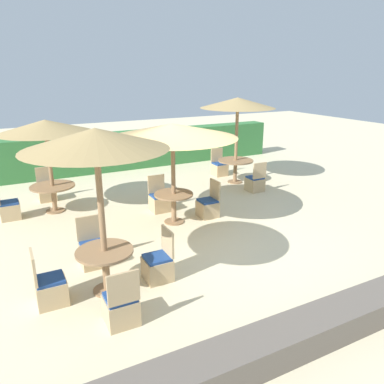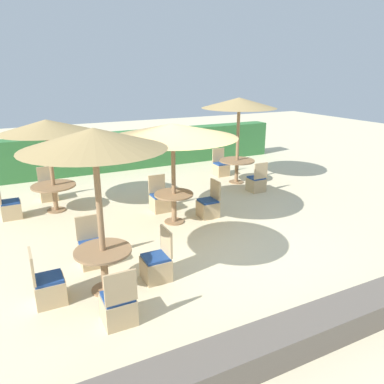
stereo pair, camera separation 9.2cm
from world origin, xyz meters
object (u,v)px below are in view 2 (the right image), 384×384
(round_table_front_left, at_px, (104,260))
(patio_chair_front_left_west, at_px, (49,288))
(parasol_front_left, at_px, (94,140))
(patio_chair_front_left_south, at_px, (119,307))
(patio_chair_front_left_north, at_px, (92,252))
(patio_chair_back_right_south, at_px, (256,183))
(patio_chair_back_left_west, at_px, (10,208))
(patio_chair_center_east, at_px, (209,207))
(round_table_center, at_px, (174,201))
(parasol_back_right, at_px, (239,103))
(round_table_back_right, at_px, (237,164))
(patio_chair_front_left_east, at_px, (157,265))
(patio_chair_center_north, at_px, (160,201))
(parasol_back_left, at_px, (46,127))
(patio_chair_back_right_north, at_px, (221,168))
(parasol_center, at_px, (173,131))
(round_table_back_left, at_px, (54,190))
(patio_chair_back_left_north, at_px, (48,191))

(round_table_front_left, relative_size, patio_chair_front_left_west, 1.01)
(parasol_front_left, bearing_deg, patio_chair_front_left_south, -92.15)
(patio_chair_front_left_north, bearing_deg, patio_chair_back_right_south, -157.12)
(patio_chair_back_left_west, bearing_deg, patio_chair_center_east, 64.51)
(patio_chair_front_left_west, height_order, patio_chair_back_left_west, same)
(patio_chair_front_left_west, relative_size, patio_chair_center_east, 1.00)
(parasol_front_left, distance_m, patio_chair_center_east, 4.47)
(patio_chair_back_right_south, bearing_deg, round_table_center, -161.03)
(patio_chair_front_left_west, bearing_deg, parasol_back_right, 124.22)
(parasol_back_right, height_order, round_table_center, parasol_back_right)
(round_table_back_right, relative_size, patio_chair_back_right_south, 1.23)
(parasol_front_left, relative_size, patio_chair_front_left_east, 2.95)
(patio_chair_center_north, bearing_deg, parasol_back_left, -26.28)
(patio_chair_back_right_north, bearing_deg, patio_chair_front_left_north, 38.71)
(patio_chair_front_left_east, distance_m, patio_chair_front_left_north, 1.38)
(parasol_center, distance_m, patio_chair_center_north, 2.16)
(round_table_back_right, bearing_deg, parasol_back_left, -179.23)
(patio_chair_front_left_west, xyz_separation_m, parasol_back_right, (6.36, 4.32, 2.30))
(round_table_back_right, xyz_separation_m, patio_chair_back_right_north, (-0.01, 0.99, -0.35))
(parasol_back_right, height_order, patio_chair_center_north, parasol_back_right)
(patio_chair_back_right_north, bearing_deg, round_table_center, 44.62)
(patio_chair_front_left_east, bearing_deg, patio_chair_front_left_north, 40.89)
(patio_chair_front_left_south, xyz_separation_m, round_table_back_left, (-0.19, 5.24, 0.31))
(patio_chair_front_left_east, xyz_separation_m, patio_chair_back_left_north, (-1.19, 5.39, 0.00))
(patio_chair_center_east, bearing_deg, round_table_back_right, -45.74)
(patio_chair_back_left_west, relative_size, round_table_back_right, 0.81)
(parasol_back_left, height_order, patio_chair_back_left_north, parasol_back_left)
(patio_chair_front_left_west, bearing_deg, patio_chair_front_left_east, 86.51)
(patio_chair_front_left_west, distance_m, patio_chair_back_left_north, 5.32)
(round_table_front_left, relative_size, patio_chair_back_right_south, 1.01)
(patio_chair_front_left_south, xyz_separation_m, patio_chair_back_left_west, (-1.26, 5.21, 0.00))
(round_table_front_left, height_order, patio_chair_front_left_east, patio_chair_front_left_east)
(patio_chair_front_left_north, bearing_deg, parasol_center, -151.83)
(parasol_back_right, bearing_deg, patio_chair_front_left_east, -135.80)
(patio_chair_front_left_south, distance_m, round_table_center, 3.88)
(patio_chair_back_left_north, bearing_deg, patio_chair_back_left_west, 46.15)
(patio_chair_back_left_north, relative_size, patio_chair_center_north, 1.00)
(parasol_back_right, bearing_deg, patio_chair_front_left_west, -145.78)
(patio_chair_front_left_west, distance_m, patio_chair_center_east, 4.57)
(patio_chair_front_left_south, relative_size, patio_chair_back_left_north, 1.00)
(round_table_back_left, height_order, patio_chair_center_east, patio_chair_center_east)
(parasol_front_left, height_order, parasol_center, parasol_front_left)
(parasol_front_left, distance_m, patio_chair_center_north, 4.45)
(parasol_front_left, relative_size, round_table_back_right, 2.39)
(round_table_back_left, bearing_deg, patio_chair_front_left_north, -86.05)
(parasol_center, bearing_deg, patio_chair_front_left_east, -120.73)
(patio_chair_front_left_west, distance_m, round_table_back_right, 7.70)
(round_table_back_left, distance_m, patio_chair_center_east, 4.04)
(parasol_back_right, xyz_separation_m, patio_chair_back_right_south, (0.02, -1.07, -2.30))
(patio_chair_back_left_west, bearing_deg, patio_chair_back_right_south, 81.89)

